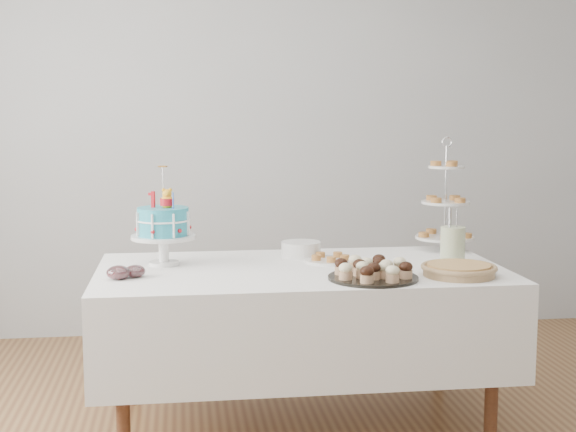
{
  "coord_description": "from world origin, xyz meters",
  "views": [
    {
      "loc": [
        -0.56,
        -3.41,
        1.51
      ],
      "look_at": [
        -0.06,
        0.3,
        1.02
      ],
      "focal_mm": 50.0,
      "sensor_mm": 36.0,
      "label": 1
    }
  ],
  "objects": [
    {
      "name": "pastry_plate",
      "position": [
        0.17,
        0.43,
        0.79
      ],
      "size": [
        0.25,
        0.25,
        0.04
      ],
      "color": "white",
      "rests_on": "table"
    },
    {
      "name": "utensil_pitcher",
      "position": [
        0.76,
        0.33,
        0.87
      ],
      "size": [
        0.12,
        0.12,
        0.27
      ],
      "rotation": [
        0.0,
        0.0,
        0.43
      ],
      "color": "beige",
      "rests_on": "table"
    },
    {
      "name": "walls",
      "position": [
        0.0,
        0.0,
        1.35
      ],
      "size": [
        5.04,
        4.04,
        2.7
      ],
      "color": "#A3A6A8",
      "rests_on": "floor"
    },
    {
      "name": "birthday_cake",
      "position": [
        -0.65,
        0.45,
        0.9
      ],
      "size": [
        0.31,
        0.31,
        0.48
      ],
      "rotation": [
        0.0,
        0.0,
        -0.38
      ],
      "color": "white",
      "rests_on": "table"
    },
    {
      "name": "pie",
      "position": [
        0.68,
        0.01,
        0.8
      ],
      "size": [
        0.34,
        0.34,
        0.05
      ],
      "color": "tan",
      "rests_on": "table"
    },
    {
      "name": "plate_stack",
      "position": [
        0.04,
        0.58,
        0.81
      ],
      "size": [
        0.2,
        0.2,
        0.08
      ],
      "color": "white",
      "rests_on": "table"
    },
    {
      "name": "tiered_stand",
      "position": [
        0.84,
        0.69,
        1.02
      ],
      "size": [
        0.31,
        0.31,
        0.61
      ],
      "color": "silver",
      "rests_on": "table"
    },
    {
      "name": "jam_bowl_a",
      "position": [
        -0.84,
        0.14,
        0.8
      ],
      "size": [
        0.11,
        0.11,
        0.06
      ],
      "color": "silver",
      "rests_on": "table"
    },
    {
      "name": "cupcake_tray",
      "position": [
        0.28,
        -0.01,
        0.81
      ],
      "size": [
        0.4,
        0.4,
        0.09
      ],
      "color": "black",
      "rests_on": "table"
    },
    {
      "name": "table",
      "position": [
        0.0,
        0.3,
        0.54
      ],
      "size": [
        1.92,
        1.02,
        0.77
      ],
      "color": "white",
      "rests_on": "floor"
    },
    {
      "name": "jam_bowl_b",
      "position": [
        -0.77,
        0.18,
        0.8
      ],
      "size": [
        0.09,
        0.09,
        0.06
      ],
      "color": "silver",
      "rests_on": "table"
    }
  ]
}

